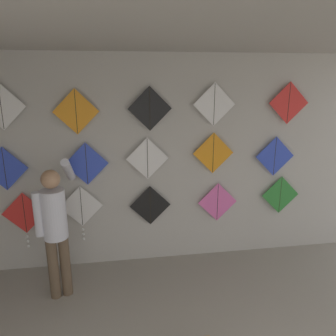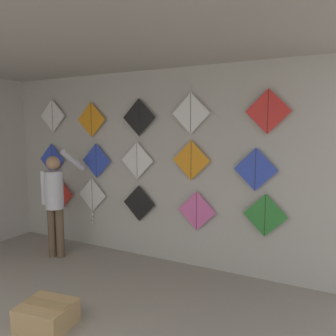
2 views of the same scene
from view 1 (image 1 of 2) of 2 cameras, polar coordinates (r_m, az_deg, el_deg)
The scene contains 18 objects.
back_panel at distance 4.35m, azimuth -2.79°, elevation 0.86°, with size 5.89×0.06×2.80m, color #BCB7AD.
ceiling_slab at distance 2.34m, azimuth 2.09°, elevation 23.04°, with size 5.89×4.54×0.04m, color #A8A399.
shopkeeper at distance 3.92m, azimuth -19.06°, elevation -9.02°, with size 0.41×0.62×1.66m.
kite_0 at distance 4.61m, azimuth -23.68°, elevation -7.66°, with size 0.55×0.04×0.76m.
kite_1 at distance 4.45m, azimuth -14.83°, elevation -6.94°, with size 0.55×0.04×0.76m.
kite_2 at distance 4.45m, azimuth -3.12°, elevation -6.53°, with size 0.55×0.01×0.55m.
kite_3 at distance 4.63m, azimuth 8.62°, elevation -5.90°, with size 0.55×0.01×0.55m.
kite_4 at distance 4.95m, azimuth 18.96°, elevation -4.47°, with size 0.55×0.01×0.55m.
kite_5 at distance 4.46m, azimuth -26.58°, elevation -0.13°, with size 0.55×0.01×0.55m.
kite_6 at distance 4.25m, azimuth -14.02°, elevation 0.70°, with size 0.55×0.01×0.55m.
kite_7 at distance 4.24m, azimuth -3.60°, elevation 1.65°, with size 0.55×0.01×0.55m.
kite_8 at distance 4.39m, azimuth 7.88°, elevation 2.58°, with size 0.55×0.01×0.55m.
kite_9 at distance 4.73m, azimuth 18.10°, elevation 1.95°, with size 0.55×0.01×0.55m.
kite_10 at distance 4.31m, azimuth -27.07°, elevation 9.51°, with size 0.55×0.01×0.55m.
kite_11 at distance 4.14m, azimuth -15.73°, elevation 9.42°, with size 0.55×0.01×0.55m.
kite_12 at distance 4.13m, azimuth -3.20°, elevation 10.28°, with size 0.55×0.01×0.55m.
kite_13 at distance 4.29m, azimuth 8.06°, elevation 10.92°, with size 0.55×0.01×0.55m.
kite_14 at distance 4.68m, azimuth 20.28°, elevation 10.57°, with size 0.55×0.01×0.55m.
Camera 1 is at (-0.43, -0.41, 2.53)m, focal length 35.00 mm.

